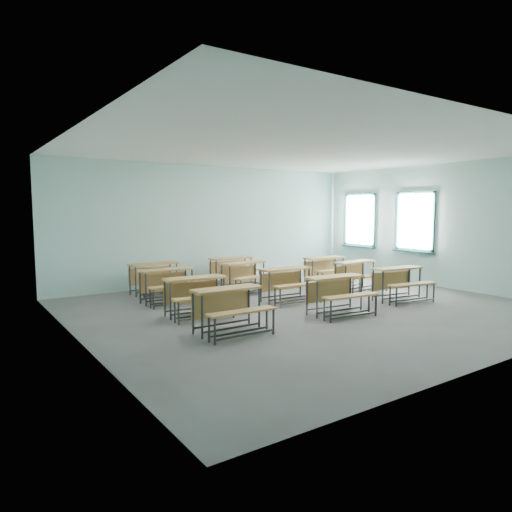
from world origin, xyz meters
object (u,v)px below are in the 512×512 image
Objects in this scene: desk_unit_r0c1 at (338,289)px; desk_unit_r2c2 at (327,266)px; desk_unit_r2c1 at (246,272)px; desk_unit_r1c1 at (288,279)px; desk_unit_r0c0 at (230,303)px; desk_unit_r2c0 at (169,280)px; desk_unit_r1c0 at (197,290)px; desk_unit_r1c2 at (358,271)px; desk_unit_r3c0 at (156,273)px; desk_unit_r0c2 at (400,279)px; desk_unit_r3c1 at (233,267)px.

desk_unit_r0c1 and desk_unit_r2c2 have the same top height.
desk_unit_r2c1 is 2.47m from desk_unit_r2c2.
desk_unit_r0c1 is 1.50m from desk_unit_r1c1.
desk_unit_r0c0 is at bearing -148.06° from desk_unit_r2c2.
desk_unit_r2c0 is 4.52m from desk_unit_r2c2.
desk_unit_r1c0 is 1.03× the size of desk_unit_r2c0.
desk_unit_r3c0 is (-4.29, 2.46, 0.00)m from desk_unit_r1c2.
desk_unit_r1c1 and desk_unit_r1c2 have the same top height.
desk_unit_r0c2 and desk_unit_r1c2 have the same top height.
desk_unit_r0c2 is 4.54m from desk_unit_r1c0.
desk_unit_r1c0 is 1.03× the size of desk_unit_r1c1.
desk_unit_r1c0 is 0.99× the size of desk_unit_r3c0.
desk_unit_r1c2 is (2.24, 0.06, 0.00)m from desk_unit_r1c1.
desk_unit_r2c1 is at bearing 144.14° from desk_unit_r1c2.
desk_unit_r3c0 is at bearing 143.35° from desk_unit_r2c1.
desk_unit_r0c0 and desk_unit_r2c0 have the same top height.
desk_unit_r1c1 is (-0.03, 1.50, 0.00)m from desk_unit_r0c1.
desk_unit_r0c1 is 1.03× the size of desk_unit_r2c2.
desk_unit_r1c1 is 1.00× the size of desk_unit_r2c2.
desk_unit_r1c0 is (-2.30, 1.41, 0.00)m from desk_unit_r0c1.
desk_unit_r0c0 is 2.82m from desk_unit_r2c0.
desk_unit_r0c2 is at bearing -101.40° from desk_unit_r1c2.
desk_unit_r0c0 and desk_unit_r0c1 have the same top height.
desk_unit_r0c1 is 4.08m from desk_unit_r3c1.
desk_unit_r1c1 is 0.95× the size of desk_unit_r2c1.
desk_unit_r2c0 and desk_unit_r3c1 have the same top height.
desk_unit_r0c0 is at bearing -146.28° from desk_unit_r1c1.
desk_unit_r0c2 is at bearing -58.41° from desk_unit_r2c1.
desk_unit_r2c1 is at bearing 98.40° from desk_unit_r0c1.
desk_unit_r0c1 is 1.05× the size of desk_unit_r3c1.
desk_unit_r3c1 is at bearing 123.94° from desk_unit_r0c2.
desk_unit_r0c2 is 1.05× the size of desk_unit_r1c1.
desk_unit_r0c1 and desk_unit_r1c1 have the same top height.
desk_unit_r2c0 is 0.94× the size of desk_unit_r2c1.
desk_unit_r0c2 is 1.06× the size of desk_unit_r2c0.
desk_unit_r2c1 is 1.01× the size of desk_unit_r3c0.
desk_unit_r3c0 is at bearing 144.65° from desk_unit_r0c2.
desk_unit_r0c0 and desk_unit_r0c2 have the same top height.
desk_unit_r2c0 is at bearing 155.61° from desk_unit_r0c2.
desk_unit_r2c2 is at bearing 81.59° from desk_unit_r1c2.
desk_unit_r0c2 and desk_unit_r2c0 have the same top height.
desk_unit_r0c0 and desk_unit_r3c1 have the same top height.
desk_unit_r0c0 is 0.99× the size of desk_unit_r3c1.
desk_unit_r3c0 is at bearing 85.50° from desk_unit_r0c0.
desk_unit_r0c2 is at bearing -92.70° from desk_unit_r2c2.
desk_unit_r1c2 is 1.04× the size of desk_unit_r2c0.
desk_unit_r0c2 is 1.06× the size of desk_unit_r2c2.
desk_unit_r0c1 is at bearing -53.13° from desk_unit_r2c0.
desk_unit_r1c1 is at bearing -91.41° from desk_unit_r2c1.
desk_unit_r1c2 is at bearing -35.77° from desk_unit_r3c0.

